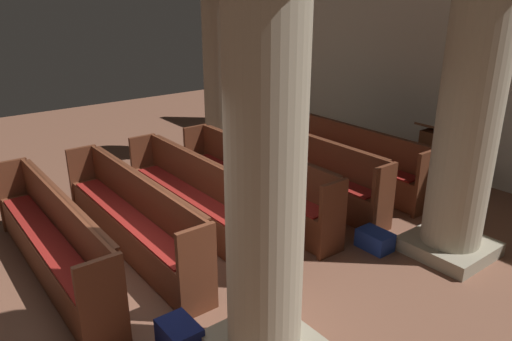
{
  "coord_description": "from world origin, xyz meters",
  "views": [
    {
      "loc": [
        4.39,
        -1.85,
        3.15
      ],
      "look_at": [
        -0.71,
        2.1,
        0.75
      ],
      "focal_mm": 33.94,
      "sensor_mm": 36.0,
      "label": 1
    }
  ],
  "objects_px": {
    "pew_row_4": "(131,214)",
    "hymn_book": "(276,123)",
    "pew_row_0": "(344,154)",
    "kneeler_box_navy": "(179,335)",
    "pew_row_1": "(302,166)",
    "pillar_far_side": "(222,59)",
    "pew_row_2": "(254,179)",
    "pew_row_3": "(198,195)",
    "lectern": "(428,159)",
    "kneeler_box_blue": "(375,240)",
    "pillar_aisle_side": "(471,105)",
    "pillar_aisle_rear": "(265,157)",
    "pew_row_5": "(51,237)"
  },
  "relations": [
    {
      "from": "pew_row_0",
      "to": "kneeler_box_navy",
      "type": "bearing_deg",
      "value": -65.9
    },
    {
      "from": "pew_row_3",
      "to": "pillar_far_side",
      "type": "bearing_deg",
      "value": 139.54
    },
    {
      "from": "pillar_aisle_side",
      "to": "lectern",
      "type": "xyz_separation_m",
      "value": [
        -1.57,
        1.83,
        -1.48
      ]
    },
    {
      "from": "pillar_far_side",
      "to": "pew_row_2",
      "type": "bearing_deg",
      "value": -24.53
    },
    {
      "from": "hymn_book",
      "to": "pew_row_3",
      "type": "bearing_deg",
      "value": -67.34
    },
    {
      "from": "pew_row_0",
      "to": "pillar_aisle_side",
      "type": "relative_size",
      "value": 0.89
    },
    {
      "from": "hymn_book",
      "to": "kneeler_box_navy",
      "type": "xyz_separation_m",
      "value": [
        2.82,
        -3.53,
        -0.89
      ]
    },
    {
      "from": "pew_row_4",
      "to": "pillar_aisle_rear",
      "type": "xyz_separation_m",
      "value": [
        2.5,
        0.13,
        1.4
      ]
    },
    {
      "from": "pew_row_1",
      "to": "lectern",
      "type": "distance_m",
      "value": 2.27
    },
    {
      "from": "pew_row_2",
      "to": "pew_row_4",
      "type": "bearing_deg",
      "value": -90.0
    },
    {
      "from": "pew_row_5",
      "to": "hymn_book",
      "type": "distance_m",
      "value": 4.2
    },
    {
      "from": "pillar_aisle_rear",
      "to": "kneeler_box_navy",
      "type": "relative_size",
      "value": 8.72
    },
    {
      "from": "pew_row_4",
      "to": "kneeler_box_navy",
      "type": "bearing_deg",
      "value": -12.44
    },
    {
      "from": "pew_row_2",
      "to": "lectern",
      "type": "xyz_separation_m",
      "value": [
        0.93,
        3.05,
        -0.07
      ]
    },
    {
      "from": "pew_row_4",
      "to": "hymn_book",
      "type": "distance_m",
      "value": 3.26
    },
    {
      "from": "pew_row_4",
      "to": "kneeler_box_navy",
      "type": "distance_m",
      "value": 2.02
    },
    {
      "from": "pillar_aisle_side",
      "to": "pillar_far_side",
      "type": "xyz_separation_m",
      "value": [
        -4.95,
        -0.09,
        0.0
      ]
    },
    {
      "from": "pillar_aisle_rear",
      "to": "hymn_book",
      "type": "bearing_deg",
      "value": 138.8
    },
    {
      "from": "pillar_far_side",
      "to": "lectern",
      "type": "bearing_deg",
      "value": 29.72
    },
    {
      "from": "pew_row_0",
      "to": "pew_row_5",
      "type": "height_order",
      "value": "same"
    },
    {
      "from": "kneeler_box_blue",
      "to": "hymn_book",
      "type": "bearing_deg",
      "value": 167.45
    },
    {
      "from": "pillar_aisle_side",
      "to": "pillar_far_side",
      "type": "bearing_deg",
      "value": -178.92
    },
    {
      "from": "pew_row_4",
      "to": "kneeler_box_blue",
      "type": "height_order",
      "value": "pew_row_4"
    },
    {
      "from": "pew_row_0",
      "to": "kneeler_box_blue",
      "type": "height_order",
      "value": "pew_row_0"
    },
    {
      "from": "hymn_book",
      "to": "pew_row_1",
      "type": "bearing_deg",
      "value": -11.93
    },
    {
      "from": "pillar_aisle_side",
      "to": "pillar_aisle_rear",
      "type": "bearing_deg",
      "value": -90.0
    },
    {
      "from": "pillar_far_side",
      "to": "pillar_aisle_side",
      "type": "bearing_deg",
      "value": 1.08
    },
    {
      "from": "lectern",
      "to": "hymn_book",
      "type": "relative_size",
      "value": 5.15
    },
    {
      "from": "pew_row_1",
      "to": "pew_row_5",
      "type": "height_order",
      "value": "same"
    },
    {
      "from": "pew_row_1",
      "to": "pillar_far_side",
      "type": "height_order",
      "value": "pillar_far_side"
    },
    {
      "from": "pew_row_0",
      "to": "pew_row_1",
      "type": "bearing_deg",
      "value": -90.0
    },
    {
      "from": "pew_row_2",
      "to": "pew_row_5",
      "type": "bearing_deg",
      "value": -90.0
    },
    {
      "from": "lectern",
      "to": "kneeler_box_navy",
      "type": "height_order",
      "value": "lectern"
    },
    {
      "from": "kneeler_box_blue",
      "to": "pew_row_2",
      "type": "bearing_deg",
      "value": -163.46
    },
    {
      "from": "pew_row_0",
      "to": "hymn_book",
      "type": "bearing_deg",
      "value": -138.62
    },
    {
      "from": "pew_row_1",
      "to": "pew_row_3",
      "type": "xyz_separation_m",
      "value": [
        0.0,
        -1.94,
        0.0
      ]
    },
    {
      "from": "pew_row_1",
      "to": "pillar_aisle_rear",
      "type": "relative_size",
      "value": 0.89
    },
    {
      "from": "pew_row_1",
      "to": "kneeler_box_blue",
      "type": "xyz_separation_m",
      "value": [
        1.85,
        -0.42,
        -0.41
      ]
    },
    {
      "from": "pillar_aisle_side",
      "to": "kneeler_box_blue",
      "type": "distance_m",
      "value": 2.03
    },
    {
      "from": "pew_row_0",
      "to": "pillar_aisle_side",
      "type": "xyz_separation_m",
      "value": [
        2.5,
        -0.73,
        1.4
      ]
    },
    {
      "from": "pew_row_0",
      "to": "pew_row_2",
      "type": "distance_m",
      "value": 1.94
    },
    {
      "from": "pew_row_3",
      "to": "pew_row_4",
      "type": "height_order",
      "value": "same"
    },
    {
      "from": "pew_row_5",
      "to": "pillar_aisle_side",
      "type": "xyz_separation_m",
      "value": [
        2.5,
        4.13,
        1.4
      ]
    },
    {
      "from": "pillar_aisle_side",
      "to": "lectern",
      "type": "bearing_deg",
      "value": 130.64
    },
    {
      "from": "pew_row_3",
      "to": "lectern",
      "type": "distance_m",
      "value": 4.12
    },
    {
      "from": "pew_row_5",
      "to": "lectern",
      "type": "relative_size",
      "value": 3.05
    },
    {
      "from": "pew_row_4",
      "to": "hymn_book",
      "type": "xyz_separation_m",
      "value": [
        -0.89,
        3.1,
        0.49
      ]
    },
    {
      "from": "pillar_far_side",
      "to": "pillar_aisle_rear",
      "type": "bearing_deg",
      "value": -30.59
    },
    {
      "from": "pew_row_5",
      "to": "pillar_far_side",
      "type": "relative_size",
      "value": 0.89
    },
    {
      "from": "pillar_aisle_side",
      "to": "lectern",
      "type": "distance_m",
      "value": 2.83
    }
  ]
}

